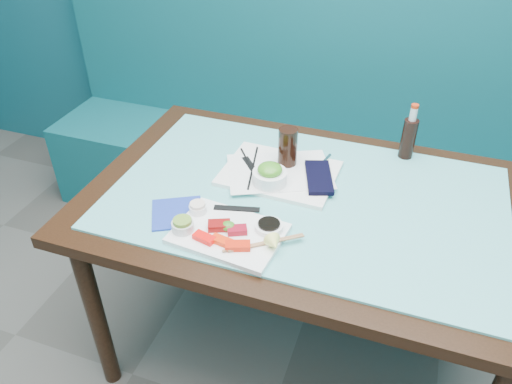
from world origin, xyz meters
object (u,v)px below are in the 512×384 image
(serving_tray, at_px, (279,173))
(seaweed_bowl, at_px, (270,177))
(dining_table, at_px, (305,218))
(cola_bottle_body, at_px, (408,139))
(cola_glass, at_px, (288,147))
(blue_napkin, at_px, (177,213))
(sashimi_plate, at_px, (228,234))
(booth_bench, at_px, (345,162))

(serving_tray, bearing_deg, seaweed_bowl, -95.72)
(dining_table, height_order, cola_bottle_body, cola_bottle_body)
(cola_glass, distance_m, blue_napkin, 0.44)
(serving_tray, distance_m, cola_glass, 0.09)
(dining_table, bearing_deg, sashimi_plate, -121.61)
(booth_bench, distance_m, cola_bottle_body, 0.72)
(serving_tray, bearing_deg, booth_bench, 83.16)
(cola_bottle_body, relative_size, blue_napkin, 0.96)
(booth_bench, height_order, serving_tray, booth_bench)
(sashimi_plate, height_order, cola_glass, cola_glass)
(booth_bench, distance_m, dining_table, 0.89)
(booth_bench, height_order, dining_table, booth_bench)
(sashimi_plate, distance_m, blue_napkin, 0.19)
(serving_tray, relative_size, cola_bottle_body, 2.60)
(booth_bench, height_order, blue_napkin, booth_bench)
(cola_glass, bearing_deg, dining_table, -52.64)
(cola_bottle_body, bearing_deg, sashimi_plate, -125.40)
(serving_tray, height_order, seaweed_bowl, seaweed_bowl)
(cola_bottle_body, bearing_deg, serving_tray, -145.90)
(booth_bench, height_order, sashimi_plate, booth_bench)
(dining_table, distance_m, sashimi_plate, 0.32)
(seaweed_bowl, distance_m, cola_glass, 0.14)
(dining_table, height_order, sashimi_plate, sashimi_plate)
(seaweed_bowl, height_order, cola_bottle_body, cola_bottle_body)
(cola_glass, bearing_deg, seaweed_bowl, -98.75)
(blue_napkin, bearing_deg, seaweed_bowl, 46.08)
(booth_bench, relative_size, serving_tray, 8.07)
(blue_napkin, bearing_deg, cola_glass, 56.22)
(booth_bench, distance_m, seaweed_bowl, 0.94)
(sashimi_plate, height_order, blue_napkin, sashimi_plate)
(dining_table, xyz_separation_m, cola_bottle_body, (0.27, 0.34, 0.16))
(booth_bench, bearing_deg, cola_glass, -98.59)
(sashimi_plate, xyz_separation_m, blue_napkin, (-0.18, 0.04, -0.00))
(cola_glass, bearing_deg, serving_tray, -100.30)
(booth_bench, bearing_deg, dining_table, -90.00)
(cola_bottle_body, bearing_deg, blue_napkin, -137.48)
(cola_glass, distance_m, cola_bottle_body, 0.43)
(dining_table, distance_m, blue_napkin, 0.42)
(cola_bottle_body, bearing_deg, cola_glass, -151.24)
(booth_bench, distance_m, sashimi_plate, 1.18)
(sashimi_plate, height_order, cola_bottle_body, cola_bottle_body)
(dining_table, bearing_deg, blue_napkin, -147.59)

